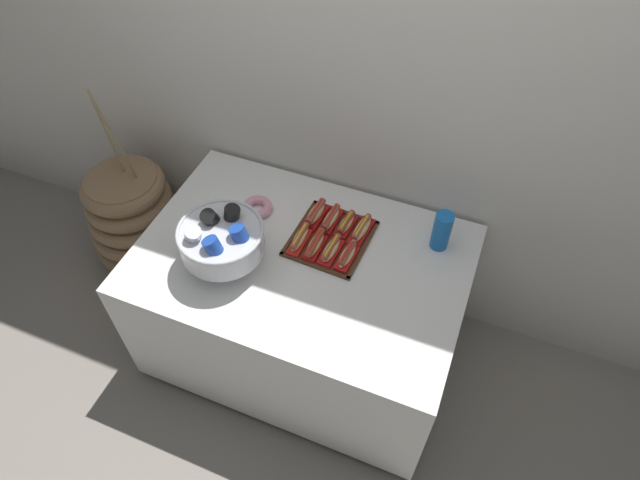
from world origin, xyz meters
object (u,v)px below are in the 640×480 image
Objects in this scene: hot_dog_1 at (315,244)px; hot_dog_0 at (300,239)px; buffet_table at (303,303)px; hot_dog_5 at (331,219)px; cup_stack at (442,231)px; floor_vase at (136,221)px; hot_dog_6 at (346,224)px; hot_dog_7 at (361,229)px; donut at (257,207)px; hot_dog_2 at (331,250)px; punch_bowl at (221,239)px; serving_tray at (331,239)px; hot_dog_4 at (316,214)px; hot_dog_3 at (347,256)px.

hot_dog_0 is at bearing 177.16° from hot_dog_1.
buffet_table is 8.02× the size of hot_dog_5.
cup_stack is (0.49, 0.23, 0.06)m from hot_dog_1.
floor_vase reaches higher than hot_dog_6.
cup_stack is at bearing 11.44° from hot_dog_7.
hot_dog_1 reaches higher than donut.
buffet_table is 0.45m from hot_dog_5.
hot_dog_2 is 0.47m from punch_bowl.
hot_dog_0 is (-0.12, -0.08, 0.03)m from serving_tray.
serving_tray is 0.14m from hot_dog_4.
hot_dog_2 is 1.07× the size of hot_dog_6.
hot_dog_4 is at bearing 55.58° from punch_bowl.
hot_dog_7 is at bearing 44.89° from hot_dog_1.
hot_dog_7 is at bearing -2.84° from hot_dog_6.
hot_dog_4 reaches higher than serving_tray.
hot_dog_4 is 0.08m from hot_dog_5.
hot_dog_7 is at bearing -168.56° from cup_stack.
floor_vase reaches higher than punch_bowl.
hot_dog_4 is at bearing 140.91° from serving_tray.
floor_vase is 1.41m from hot_dog_7.
hot_dog_7 is (0.20, 0.22, 0.39)m from buffet_table.
hot_dog_4 reaches higher than hot_dog_0.
punch_bowl reaches higher than serving_tray.
hot_dog_6 reaches higher than donut.
hot_dog_4 is at bearing 129.44° from hot_dog_2.
hot_dog_2 is (0.07, -0.00, 0.00)m from hot_dog_1.
hot_dog_7 is at bearing 4.43° from donut.
punch_bowl reaches higher than buffet_table.
punch_bowl reaches higher than cup_stack.
floor_vase is at bearing -177.44° from cup_stack.
punch_bowl is at bearing -141.62° from serving_tray.
donut is (-0.01, 0.33, -0.14)m from punch_bowl.
punch_bowl is at bearing -139.53° from hot_dog_0.
hot_dog_4 reaches higher than hot_dog_1.
hot_dog_6 is at bearing 0.46° from floor_vase.
floor_vase is at bearing -179.33° from hot_dog_5.
hot_dog_3 is 0.84× the size of hot_dog_7.
hot_dog_3 is 0.51m from donut.
donut is (-0.83, -0.11, -0.07)m from cup_stack.
hot_dog_1 is 0.55m from cup_stack.
donut is at bearing -172.71° from cup_stack.
punch_bowl is at bearing -152.36° from buffet_table.
buffet_table is at bearing -164.21° from hot_dog_3.
hot_dog_3 is 0.28m from hot_dog_4.
hot_dog_7 reaches higher than serving_tray.
hot_dog_5 is at bearing 7.54° from donut.
punch_bowl is 0.93m from cup_stack.
hot_dog_6 is at bearing 111.61° from hot_dog_3.
buffet_table is 8.62× the size of hot_dog_2.
hot_dog_1 and hot_dog_6 have the same top height.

